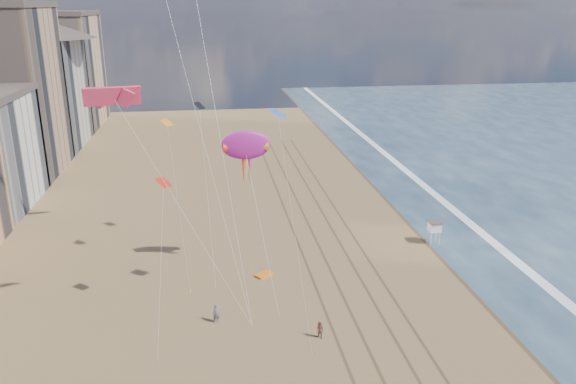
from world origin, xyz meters
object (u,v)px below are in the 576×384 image
object	(u,v)px
lifeguard_stand	(434,227)
kite_flyer_b	(320,330)
kite_flyer_a	(216,314)
grounded_kite	(264,275)
show_kite	(246,145)

from	to	relation	value
lifeguard_stand	kite_flyer_b	world-z (taller)	lifeguard_stand
kite_flyer_a	grounded_kite	bearing A→B (deg)	51.72
grounded_kite	kite_flyer_b	xyz separation A→B (m)	(3.72, -12.94, 0.72)
lifeguard_stand	kite_flyer_a	size ratio (longest dim) A/B	1.56
show_kite	kite_flyer_b	xyz separation A→B (m)	(5.26, -14.44, -13.63)
lifeguard_stand	kite_flyer_b	xyz separation A→B (m)	(-18.17, -18.64, -1.45)
grounded_kite	kite_flyer_a	bearing A→B (deg)	-157.90
lifeguard_stand	grounded_kite	xyz separation A→B (m)	(-21.89, -5.71, -2.18)
grounded_kite	kite_flyer_a	distance (m)	10.47
lifeguard_stand	kite_flyer_a	xyz separation A→B (m)	(-27.27, -14.65, -1.34)
kite_flyer_a	kite_flyer_b	xyz separation A→B (m)	(9.10, -3.99, -0.12)
kite_flyer_b	lifeguard_stand	bearing A→B (deg)	92.66
kite_flyer_a	kite_flyer_b	bearing A→B (deg)	-30.94
grounded_kite	kite_flyer_b	bearing A→B (deg)	-110.84
lifeguard_stand	show_kite	world-z (taller)	show_kite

